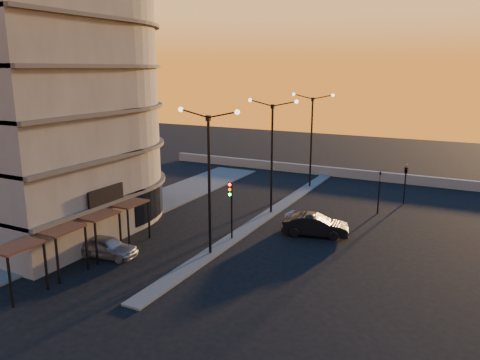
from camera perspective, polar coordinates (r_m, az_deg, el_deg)
name	(u,v)px	position (r m, az deg, el deg)	size (l,w,h in m)	color
ground	(210,254)	(31.07, -3.63, -9.02)	(120.00, 120.00, 0.00)	black
sidewalk_west	(126,215)	(39.97, -13.75, -4.12)	(5.00, 40.00, 0.12)	#4E4E4B
median	(271,213)	(39.46, 3.79, -3.98)	(1.20, 36.00, 0.12)	#4E4E4B
parapet	(344,173)	(53.44, 12.61, 0.85)	(44.00, 0.50, 1.00)	slate
building	(43,68)	(37.89, -22.91, 12.50)	(14.35, 17.08, 25.00)	#66615A
streetlamp_near	(209,171)	(29.40, -3.79, 1.11)	(4.32, 0.32, 9.51)	black
streetlamp_mid	(272,148)	(38.17, 3.92, 3.97)	(4.32, 0.32, 9.51)	black
streetlamp_far	(312,133)	(47.43, 8.72, 5.71)	(4.32, 0.32, 9.51)	black
traffic_light_main	(231,201)	(32.48, -1.13, -2.59)	(0.28, 0.44, 4.25)	black
signal_east_a	(379,191)	(40.46, 16.59, -1.33)	(0.13, 0.16, 3.60)	black
signal_east_b	(406,170)	(43.84, 19.60, 1.14)	(0.42, 1.99, 3.60)	black
car_hatchback	(107,247)	(31.58, -15.93, -7.81)	(1.63, 4.05, 1.38)	gray
car_sedan	(315,225)	(34.48, 9.18, -5.47)	(1.65, 4.75, 1.56)	black
car_wagon	(313,223)	(35.55, 8.88, -5.19)	(1.66, 4.09, 1.19)	#A4A6AB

